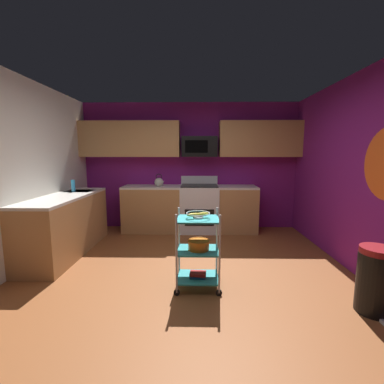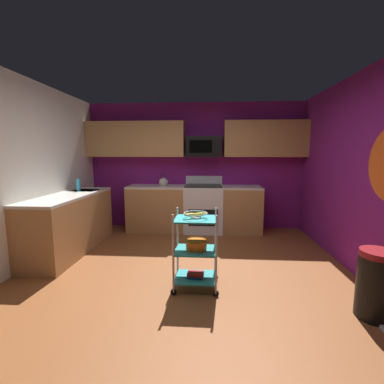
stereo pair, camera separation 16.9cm
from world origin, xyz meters
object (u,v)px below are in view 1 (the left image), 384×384
oven_range (199,208)px  fruit_bowl (198,214)px  kettle (159,182)px  mixing_bowl_large (199,245)px  dish_soap_bottle (73,186)px  book_stack (198,275)px  trash_can (376,280)px  rolling_cart (198,250)px  microwave (199,147)px

oven_range → fruit_bowl: (-0.03, -2.34, 0.40)m
kettle → mixing_bowl_large: bearing=-71.4°
mixing_bowl_large → dish_soap_bottle: (-2.12, 1.47, 0.50)m
book_stack → trash_can: trash_can is taller
book_stack → rolling_cart: bearing=116.6°
kettle → oven_range: bearing=0.3°
microwave → kettle: bearing=-172.4°
microwave → mixing_bowl_large: bearing=-90.5°
rolling_cart → dish_soap_bottle: bearing=145.0°
microwave → fruit_bowl: (-0.03, -2.45, -0.82)m
rolling_cart → dish_soap_bottle: dish_soap_bottle is taller
kettle → dish_soap_bottle: kettle is taller
fruit_bowl → mixing_bowl_large: fruit_bowl is taller
trash_can → rolling_cart: bearing=165.2°
dish_soap_bottle → book_stack: bearing=-35.0°
fruit_bowl → kettle: kettle is taller
oven_range → microwave: (-0.00, 0.10, 1.22)m
mixing_bowl_large → book_stack: bearing=-180.0°
kettle → microwave: bearing=7.6°
book_stack → mixing_bowl_large: bearing=0.0°
microwave → fruit_bowl: size_ratio=2.57×
mixing_bowl_large → book_stack: (-0.01, -0.00, -0.36)m
microwave → book_stack: size_ratio=3.54×
oven_range → trash_can: oven_range is taller
microwave → trash_can: bearing=-59.6°
trash_can → kettle: bearing=132.0°
fruit_bowl → oven_range: bearing=89.2°
fruit_bowl → kettle: 2.47m
microwave → kettle: (-0.81, -0.11, -0.70)m
microwave → book_stack: 2.90m
microwave → trash_can: 3.64m
kettle → fruit_bowl: bearing=-71.6°
microwave → mixing_bowl_large: (-0.02, -2.45, -1.18)m
book_stack → kettle: kettle is taller
trash_can → book_stack: bearing=165.2°
mixing_bowl_large → kettle: (-0.79, 2.34, 0.48)m
oven_range → book_stack: bearing=-90.8°
book_stack → oven_range: bearing=89.2°
microwave → kettle: size_ratio=2.65×
dish_soap_bottle → microwave: bearing=24.5°
kettle → book_stack: bearing=-71.6°
dish_soap_bottle → rolling_cart: bearing=-35.0°
oven_range → book_stack: (-0.03, -2.34, -0.32)m
rolling_cart → dish_soap_bottle: (-2.11, 1.47, 0.57)m
microwave → oven_range: bearing=-89.7°
microwave → fruit_bowl: bearing=-90.7°
book_stack → kettle: (-0.78, 2.34, 0.84)m
fruit_bowl → dish_soap_bottle: size_ratio=1.36×
mixing_bowl_large → microwave: bearing=89.5°
mixing_bowl_large → fruit_bowl: bearing=180.0°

